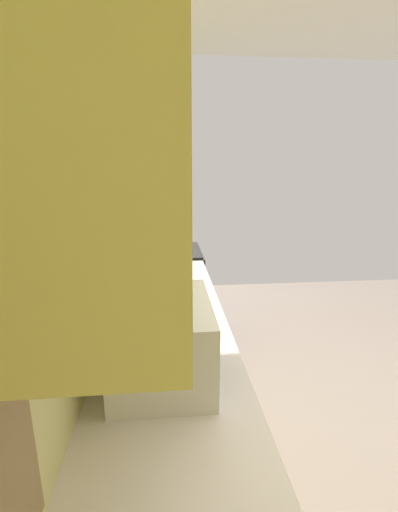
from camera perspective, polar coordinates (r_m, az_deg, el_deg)
ground_plane at (r=2.60m, az=25.63°, el=-27.82°), size 6.20×6.20×0.00m
wall_back at (r=1.66m, az=-17.84°, el=2.56°), size 3.99×0.12×2.74m
counter_run at (r=1.75m, az=-4.74°, el=-30.55°), size 3.14×0.61×0.92m
upper_cabinets at (r=1.24m, az=-12.53°, el=18.55°), size 1.86×0.32×0.62m
oven_range at (r=3.36m, az=-4.93°, el=-6.66°), size 0.67×0.63×1.10m
microwave at (r=1.33m, az=-6.06°, el=-13.68°), size 0.50×0.37×0.30m
bowl at (r=1.86m, az=-2.19°, el=-9.12°), size 0.19×0.19×0.05m
kettle at (r=2.53m, az=-3.16°, el=-1.66°), size 0.18×0.13×0.15m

